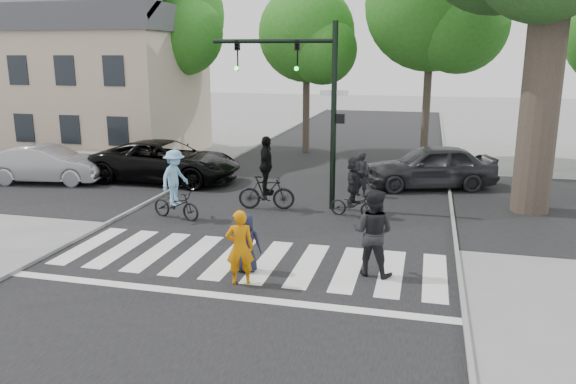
{
  "coord_description": "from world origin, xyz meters",
  "views": [
    {
      "loc": [
        4.15,
        -11.56,
        4.99
      ],
      "look_at": [
        0.5,
        3.0,
        1.3
      ],
      "focal_mm": 35.0,
      "sensor_mm": 36.0,
      "label": 1
    }
  ],
  "objects_px": {
    "pedestrian_adult": "(373,232)",
    "car_grey": "(430,166)",
    "cyclist_mid": "(266,180)",
    "car_silver": "(47,164)",
    "cyclist_right": "(354,190)",
    "car_suv": "(166,161)",
    "pedestrian_woman": "(240,247)",
    "traffic_signal": "(308,89)",
    "pedestrian_child": "(247,243)",
    "cyclist_left": "(175,189)"
  },
  "relations": [
    {
      "from": "traffic_signal",
      "to": "cyclist_right",
      "type": "height_order",
      "value": "traffic_signal"
    },
    {
      "from": "traffic_signal",
      "to": "pedestrian_woman",
      "type": "bearing_deg",
      "value": -90.68
    },
    {
      "from": "pedestrian_child",
      "to": "cyclist_mid",
      "type": "distance_m",
      "value": 5.52
    },
    {
      "from": "cyclist_right",
      "to": "cyclist_mid",
      "type": "bearing_deg",
      "value": 175.5
    },
    {
      "from": "pedestrian_adult",
      "to": "car_grey",
      "type": "xyz_separation_m",
      "value": [
        1.24,
        9.32,
        -0.18
      ]
    },
    {
      "from": "pedestrian_adult",
      "to": "cyclist_right",
      "type": "height_order",
      "value": "pedestrian_adult"
    },
    {
      "from": "pedestrian_woman",
      "to": "cyclist_left",
      "type": "height_order",
      "value": "cyclist_left"
    },
    {
      "from": "cyclist_mid",
      "to": "cyclist_right",
      "type": "relative_size",
      "value": 1.26
    },
    {
      "from": "pedestrian_woman",
      "to": "car_grey",
      "type": "xyz_separation_m",
      "value": [
        4.03,
        10.58,
        -0.02
      ]
    },
    {
      "from": "pedestrian_child",
      "to": "cyclist_mid",
      "type": "height_order",
      "value": "cyclist_mid"
    },
    {
      "from": "pedestrian_woman",
      "to": "cyclist_right",
      "type": "relative_size",
      "value": 0.89
    },
    {
      "from": "pedestrian_adult",
      "to": "car_silver",
      "type": "bearing_deg",
      "value": -13.83
    },
    {
      "from": "traffic_signal",
      "to": "car_suv",
      "type": "relative_size",
      "value": 1.01
    },
    {
      "from": "pedestrian_adult",
      "to": "car_grey",
      "type": "relative_size",
      "value": 0.42
    },
    {
      "from": "traffic_signal",
      "to": "pedestrian_woman",
      "type": "xyz_separation_m",
      "value": [
        -0.08,
        -6.66,
        -3.05
      ]
    },
    {
      "from": "car_grey",
      "to": "traffic_signal",
      "type": "bearing_deg",
      "value": -63.5
    },
    {
      "from": "cyclist_mid",
      "to": "car_suv",
      "type": "distance_m",
      "value": 5.89
    },
    {
      "from": "cyclist_mid",
      "to": "pedestrian_woman",
      "type": "bearing_deg",
      "value": -79.12
    },
    {
      "from": "pedestrian_woman",
      "to": "cyclist_right",
      "type": "bearing_deg",
      "value": -126.61
    },
    {
      "from": "cyclist_mid",
      "to": "cyclist_right",
      "type": "distance_m",
      "value": 2.93
    },
    {
      "from": "pedestrian_woman",
      "to": "cyclist_right",
      "type": "height_order",
      "value": "cyclist_right"
    },
    {
      "from": "traffic_signal",
      "to": "car_suv",
      "type": "xyz_separation_m",
      "value": [
        -6.32,
        2.5,
        -3.08
      ]
    },
    {
      "from": "traffic_signal",
      "to": "cyclist_right",
      "type": "relative_size",
      "value": 3.11
    },
    {
      "from": "cyclist_right",
      "to": "car_silver",
      "type": "height_order",
      "value": "cyclist_right"
    },
    {
      "from": "cyclist_right",
      "to": "car_suv",
      "type": "relative_size",
      "value": 0.33
    },
    {
      "from": "pedestrian_adult",
      "to": "cyclist_mid",
      "type": "height_order",
      "value": "cyclist_mid"
    },
    {
      "from": "pedestrian_child",
      "to": "car_silver",
      "type": "relative_size",
      "value": 0.31
    },
    {
      "from": "traffic_signal",
      "to": "pedestrian_child",
      "type": "distance_m",
      "value": 6.73
    },
    {
      "from": "pedestrian_adult",
      "to": "cyclist_right",
      "type": "distance_m",
      "value": 4.77
    },
    {
      "from": "car_grey",
      "to": "pedestrian_adult",
      "type": "bearing_deg",
      "value": -25.89
    },
    {
      "from": "cyclist_mid",
      "to": "car_silver",
      "type": "bearing_deg",
      "value": 170.14
    },
    {
      "from": "pedestrian_adult",
      "to": "car_suv",
      "type": "xyz_separation_m",
      "value": [
        -9.02,
        7.9,
        -0.2
      ]
    },
    {
      "from": "car_silver",
      "to": "pedestrian_adult",
      "type": "bearing_deg",
      "value": -125.05
    },
    {
      "from": "cyclist_mid",
      "to": "car_silver",
      "type": "height_order",
      "value": "cyclist_mid"
    },
    {
      "from": "cyclist_mid",
      "to": "car_grey",
      "type": "distance_m",
      "value": 6.84
    },
    {
      "from": "cyclist_right",
      "to": "car_suv",
      "type": "bearing_deg",
      "value": 157.84
    },
    {
      "from": "cyclist_right",
      "to": "car_silver",
      "type": "bearing_deg",
      "value": 171.38
    },
    {
      "from": "pedestrian_adult",
      "to": "car_grey",
      "type": "height_order",
      "value": "pedestrian_adult"
    },
    {
      "from": "pedestrian_woman",
      "to": "car_suv",
      "type": "relative_size",
      "value": 0.29
    },
    {
      "from": "pedestrian_adult",
      "to": "car_suv",
      "type": "bearing_deg",
      "value": -29.22
    },
    {
      "from": "cyclist_left",
      "to": "cyclist_right",
      "type": "relative_size",
      "value": 1.13
    },
    {
      "from": "car_silver",
      "to": "pedestrian_woman",
      "type": "bearing_deg",
      "value": -135.23
    },
    {
      "from": "cyclist_left",
      "to": "pedestrian_woman",
      "type": "bearing_deg",
      "value": -50.57
    },
    {
      "from": "car_suv",
      "to": "cyclist_left",
      "type": "bearing_deg",
      "value": -149.74
    },
    {
      "from": "pedestrian_child",
      "to": "car_suv",
      "type": "distance_m",
      "value": 10.42
    },
    {
      "from": "traffic_signal",
      "to": "car_grey",
      "type": "distance_m",
      "value": 6.35
    },
    {
      "from": "cyclist_right",
      "to": "cyclist_left",
      "type": "bearing_deg",
      "value": -163.72
    },
    {
      "from": "pedestrian_adult",
      "to": "cyclist_left",
      "type": "relative_size",
      "value": 0.94
    },
    {
      "from": "pedestrian_woman",
      "to": "car_silver",
      "type": "distance_m",
      "value": 13.28
    },
    {
      "from": "cyclist_left",
      "to": "car_grey",
      "type": "distance_m",
      "value": 9.83
    }
  ]
}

